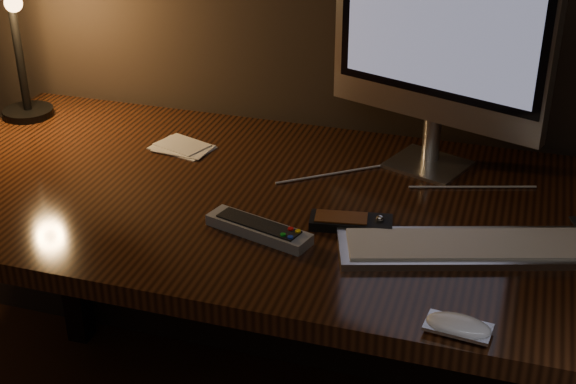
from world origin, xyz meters
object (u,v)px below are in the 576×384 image
(monitor, at_px, (439,32))
(keyboard, at_px, (471,247))
(desk_lamp, at_px, (12,9))
(tv_remote, at_px, (259,229))
(desk, at_px, (300,237))
(media_remote, at_px, (351,222))
(mouse, at_px, (458,328))

(monitor, bearing_deg, keyboard, -48.57)
(desk_lamp, bearing_deg, tv_remote, -5.44)
(desk, relative_size, media_remote, 10.10)
(monitor, relative_size, tv_remote, 2.35)
(monitor, height_order, media_remote, monitor)
(keyboard, height_order, media_remote, media_remote)
(tv_remote, relative_size, desk_lamp, 0.52)
(desk, distance_m, media_remote, 0.24)
(monitor, bearing_deg, desk_lamp, -157.46)
(mouse, relative_size, media_remote, 0.62)
(mouse, bearing_deg, tv_remote, 160.24)
(mouse, distance_m, desk_lamp, 1.23)
(desk, relative_size, monitor, 3.22)
(desk, distance_m, desk_lamp, 0.83)
(desk, height_order, keyboard, keyboard)
(mouse, xyz_separation_m, tv_remote, (-0.38, 0.19, 0.00))
(mouse, bearing_deg, desk_lamp, 160.46)
(keyboard, relative_size, media_remote, 2.91)
(monitor, xyz_separation_m, mouse, (0.13, -0.56, -0.28))
(desk_lamp, bearing_deg, media_remote, 3.28)
(desk, height_order, tv_remote, tv_remote)
(monitor, bearing_deg, mouse, -56.69)
(media_remote, xyz_separation_m, desk_lamp, (-0.85, 0.26, 0.26))
(media_remote, bearing_deg, mouse, -58.76)
(media_remote, height_order, tv_remote, media_remote)
(desk, distance_m, keyboard, 0.42)
(mouse, bearing_deg, media_remote, 137.10)
(desk, distance_m, monitor, 0.51)
(media_remote, bearing_deg, monitor, 62.54)
(desk, bearing_deg, media_remote, -45.64)
(monitor, bearing_deg, media_remote, -87.63)
(media_remote, bearing_deg, keyboard, -14.68)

